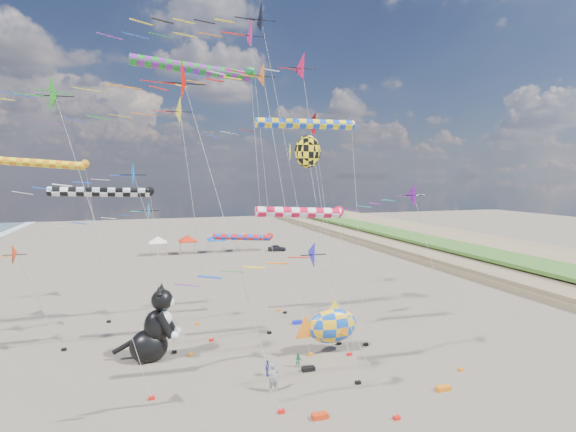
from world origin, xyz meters
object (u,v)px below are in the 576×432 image
Objects in this scene: child_blue at (267,368)px; parked_car at (277,248)px; person_adult at (273,378)px; cat_inflatable at (153,322)px; fish_inflatable at (332,326)px; child_green at (299,360)px.

parked_car is at bearing 16.05° from child_blue.
cat_inflatable is at bearing 126.19° from person_adult.
parked_car is (22.51, 43.77, -2.27)m from cat_inflatable.
fish_inflatable is 47.55m from parked_car.
cat_inflatable is 3.11× the size of person_adult.
parked_car is (15.20, 49.06, 0.01)m from child_blue.
cat_inflatable reaches higher than fish_inflatable.
child_green is 50.09m from parked_car.
person_adult is at bearing 175.96° from parked_car.
cat_inflatable is 13.45m from fish_inflatable.
child_green is (2.70, 2.93, -0.38)m from person_adult.
cat_inflatable is 49.27m from parked_car.
parked_car is (15.43, 51.38, -0.34)m from person_adult.
fish_inflatable is 2.98× the size of person_adult.
person_adult is (-6.05, -4.79, -1.19)m from fish_inflatable.
child_blue is at bearing -153.71° from child_green.
fish_inflatable is 4.14m from child_green.
parked_car reaches higher than child_green.
child_blue is at bearing 77.51° from person_adult.
fish_inflatable is 7.81m from person_adult.
person_adult is 4.01m from child_green.
child_green is at bearing -42.78° from child_blue.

